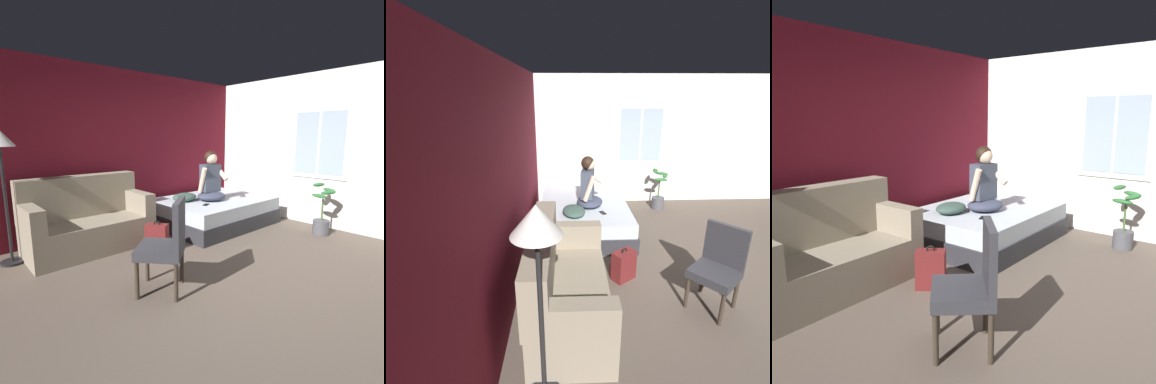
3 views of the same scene
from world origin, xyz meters
The scene contains 12 objects.
ground_plane centered at (0.00, 0.00, 0.00)m, with size 40.00×40.00×0.00m, color brown.
wall_back_accent centered at (0.00, 2.69, 1.35)m, with size 10.54×0.16×2.70m, color maroon.
wall_side_with_window centered at (2.85, 0.01, 1.35)m, with size 0.19×6.61×2.70m.
bed centered at (1.43, 1.68, 0.24)m, with size 2.05×1.57×0.48m.
couch centered at (-0.80, 2.04, 0.39)m, with size 1.71×0.84×1.04m.
side_chair centered at (-0.71, 0.30, 0.53)m, with size 0.65×0.65×0.98m.
person_seated centered at (1.28, 1.61, 0.84)m, with size 0.59×0.53×0.88m.
backpack centered at (-0.15, 1.26, 0.19)m, with size 0.34×0.35×0.46m.
throw_pillow centered at (0.89, 1.88, 0.55)m, with size 0.48×0.36×0.14m, color #385147.
cell_phone centered at (0.95, 1.40, 0.48)m, with size 0.07×0.14×0.01m, color black.
floor_lamp centered at (-1.75, 2.20, 1.43)m, with size 0.36×0.36×1.70m.
potted_plant centered at (2.30, 0.06, 0.30)m, with size 0.39×0.37×0.85m.
Camera 2 is at (-3.55, 2.01, 2.40)m, focal length 28.00 mm.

